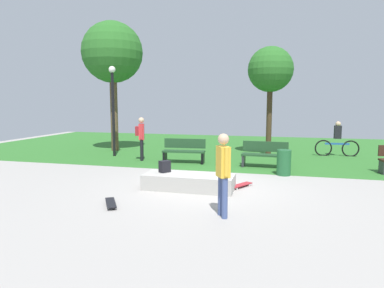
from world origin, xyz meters
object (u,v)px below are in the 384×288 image
at_px(skateboard_spare, 241,185).
at_px(tree_broad_elm, 112,53).
at_px(park_bench_center_lawn, 184,150).
at_px(lamp_post, 113,101).
at_px(skateboard_by_ledge, 111,203).
at_px(trash_bin, 284,163).
at_px(concrete_ledge, 189,182).
at_px(park_bench_far_left, 265,154).
at_px(pedestrian_with_backpack, 141,135).
at_px(cyclist_on_bicycle, 337,141).
at_px(backpack_on_ledge, 165,166).
at_px(tree_young_birch, 270,70).
at_px(skater_performing_trick, 223,169).

height_order(skateboard_spare, tree_broad_elm, tree_broad_elm).
xyz_separation_m(park_bench_center_lawn, lamp_post, (-3.33, 0.81, 1.85)).
bearing_deg(tree_broad_elm, skateboard_by_ledge, -63.56).
height_order(skateboard_by_ledge, tree_broad_elm, tree_broad_elm).
relative_size(skateboard_spare, trash_bin, 0.98).
height_order(skateboard_by_ledge, lamp_post, lamp_post).
bearing_deg(lamp_post, concrete_ledge, -45.39).
distance_m(concrete_ledge, park_bench_far_left, 4.07).
relative_size(lamp_post, trash_bin, 4.68).
xyz_separation_m(pedestrian_with_backpack, cyclist_on_bicycle, (7.70, 3.09, -0.39)).
relative_size(skateboard_spare, lamp_post, 0.21).
relative_size(park_bench_center_lawn, tree_broad_elm, 0.27).
distance_m(park_bench_far_left, trash_bin, 1.34).
height_order(tree_broad_elm, lamp_post, tree_broad_elm).
relative_size(lamp_post, cyclist_on_bicycle, 2.08).
relative_size(skateboard_by_ledge, pedestrian_with_backpack, 0.46).
height_order(backpack_on_ledge, lamp_post, lamp_post).
relative_size(concrete_ledge, skateboard_spare, 3.04).
bearing_deg(cyclist_on_bicycle, trash_bin, -116.48).
xyz_separation_m(skateboard_spare, tree_broad_elm, (-6.60, 5.57, 4.47)).
relative_size(skateboard_spare, tree_young_birch, 0.17).
relative_size(concrete_ledge, pedestrian_with_backpack, 1.40).
distance_m(backpack_on_ledge, lamp_post, 6.15).
xyz_separation_m(concrete_ledge, tree_broad_elm, (-5.28, 6.13, 4.33)).
xyz_separation_m(backpack_on_ledge, cyclist_on_bicycle, (5.42, 6.85, 0.07)).
bearing_deg(pedestrian_with_backpack, skater_performing_trick, -53.98).
height_order(park_bench_far_left, trash_bin, park_bench_far_left).
bearing_deg(park_bench_center_lawn, pedestrian_with_backpack, 177.02).
xyz_separation_m(park_bench_far_left, park_bench_center_lawn, (-3.01, 0.15, 0.00)).
distance_m(trash_bin, cyclist_on_bicycle, 5.04).
distance_m(lamp_post, pedestrian_with_backpack, 2.14).
bearing_deg(tree_young_birch, tree_broad_elm, -176.69).
xyz_separation_m(park_bench_far_left, cyclist_on_bicycle, (2.89, 3.34, 0.15)).
bearing_deg(concrete_ledge, park_bench_far_left, 63.28).
xyz_separation_m(concrete_ledge, lamp_post, (-4.52, 4.59, 2.13)).
bearing_deg(park_bench_center_lawn, park_bench_far_left, -2.91).
bearing_deg(skateboard_spare, trash_bin, 58.90).
bearing_deg(park_bench_far_left, lamp_post, 171.38).
bearing_deg(tree_young_birch, cyclist_on_bicycle, 8.40).
distance_m(skateboard_spare, trash_bin, 2.24).
distance_m(park_bench_far_left, cyclist_on_bicycle, 4.42).
height_order(tree_broad_elm, cyclist_on_bicycle, tree_broad_elm).
height_order(trash_bin, cyclist_on_bicycle, cyclist_on_bicycle).
bearing_deg(tree_young_birch, trash_bin, -81.50).
height_order(lamp_post, pedestrian_with_backpack, lamp_post).
height_order(skater_performing_trick, cyclist_on_bicycle, skater_performing_trick).
height_order(park_bench_far_left, park_bench_center_lawn, same).
distance_m(tree_broad_elm, lamp_post, 2.79).
height_order(skateboard_spare, park_bench_center_lawn, park_bench_center_lawn).
distance_m(skateboard_spare, park_bench_center_lawn, 4.11).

